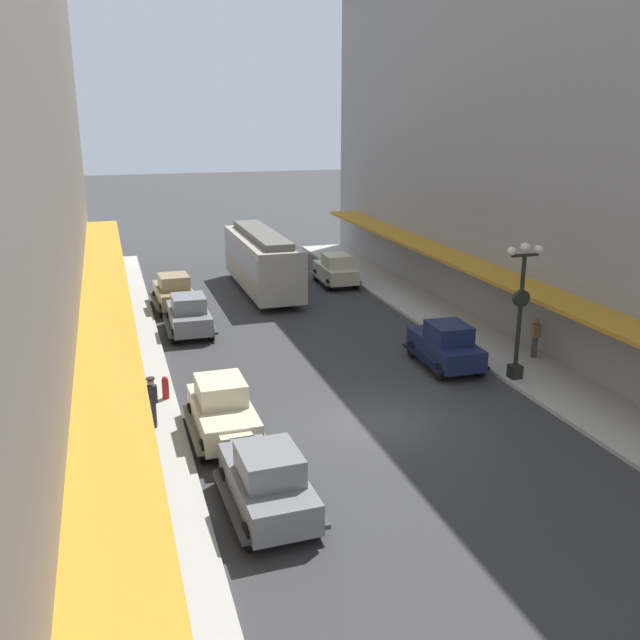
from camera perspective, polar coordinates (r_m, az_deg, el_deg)
The scene contains 15 objects.
ground_plane at distance 23.08m, azimuth 4.44°, elevation -8.39°, with size 200.00×200.00×0.00m, color #38383A.
sidewalk_left at distance 21.68m, azimuth -14.66°, elevation -10.45°, with size 3.00×60.00×0.15m, color #B7B5AD.
sidewalk_right at distance 26.56m, azimuth 19.77°, elevation -5.76°, with size 3.00×60.00×0.15m, color #B7B5AD.
parked_car_0 at distance 36.53m, azimuth -11.90°, elevation 2.34°, with size 2.29×4.31×1.84m.
parked_car_1 at distance 32.27m, azimuth -10.71°, elevation 0.52°, with size 2.18×4.27×1.84m.
parked_car_2 at distance 28.02m, azimuth 10.25°, elevation -1.94°, with size 2.25×4.30×1.84m.
parked_car_3 at distance 40.86m, azimuth 1.29°, elevation 4.21°, with size 2.23×4.29×1.84m.
parked_car_4 at distance 17.88m, azimuth -4.34°, elevation -12.92°, with size 2.26×4.30×1.84m.
parked_car_5 at distance 21.91m, azimuth -7.98°, elevation -7.23°, with size 2.18×4.27×1.84m.
streetcar at distance 39.07m, azimuth -4.76°, elevation 5.01°, with size 2.56×9.61×3.46m.
lamp_post_with_clock at distance 26.45m, azimuth 16.12°, elevation 1.16°, with size 1.42×0.44×5.16m.
fire_hydrant at distance 24.92m, azimuth -12.56°, elevation -5.41°, with size 0.24×0.24×0.82m.
pedestrian_0 at distance 29.55m, azimuth 17.22°, elevation -1.37°, with size 0.36×0.24×1.64m.
pedestrian_1 at distance 34.45m, azimuth -16.90°, elevation 1.23°, with size 0.36×0.28×1.67m.
pedestrian_2 at distance 22.65m, azimuth -13.61°, elevation -6.55°, with size 0.36×0.28×1.67m.
Camera 1 is at (-7.83, -19.40, 9.76)m, focal length 39.03 mm.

